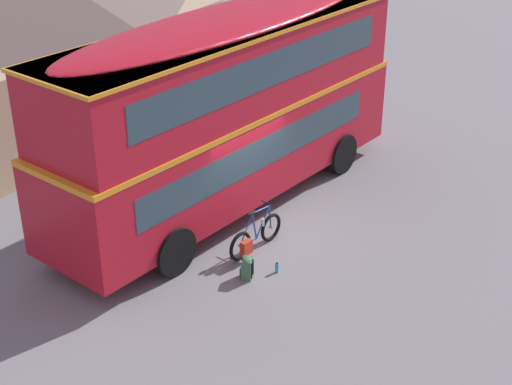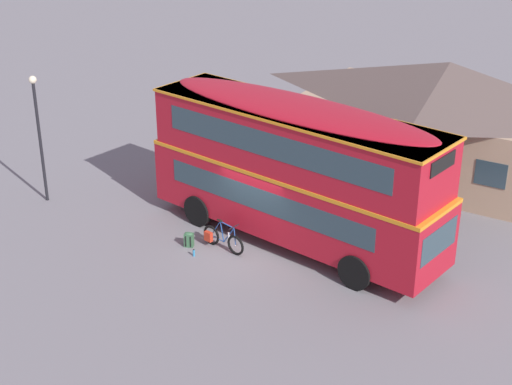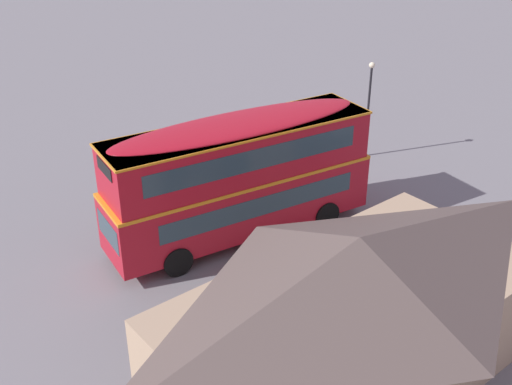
% 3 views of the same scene
% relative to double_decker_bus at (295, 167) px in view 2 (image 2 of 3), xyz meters
% --- Properties ---
extents(ground_plane, '(120.00, 120.00, 0.00)m').
position_rel_double_decker_bus_xyz_m(ground_plane, '(-0.89, -1.33, -2.64)').
color(ground_plane, slate).
extents(double_decker_bus, '(10.53, 3.44, 4.79)m').
position_rel_double_decker_bus_xyz_m(double_decker_bus, '(0.00, 0.00, 0.00)').
color(double_decker_bus, black).
rests_on(double_decker_bus, ground).
extents(touring_bicycle, '(1.75, 0.46, 1.04)m').
position_rel_double_decker_bus_xyz_m(touring_bicycle, '(-1.61, -1.82, -2.27)').
color(touring_bicycle, black).
rests_on(touring_bicycle, ground).
extents(backpack_on_ground, '(0.35, 0.33, 0.51)m').
position_rel_double_decker_bus_xyz_m(backpack_on_ground, '(-2.59, -2.28, -2.38)').
color(backpack_on_ground, '#386642').
rests_on(backpack_on_ground, ground).
extents(water_bottle_blue_sports, '(0.07, 0.07, 0.24)m').
position_rel_double_decker_bus_xyz_m(water_bottle_blue_sports, '(-2.06, -2.69, -2.53)').
color(water_bottle_blue_sports, '#338CBF').
rests_on(water_bottle_blue_sports, ground).
extents(pub_building, '(11.37, 6.43, 4.57)m').
position_rel_double_decker_bus_xyz_m(pub_building, '(1.78, 7.94, -0.30)').
color(pub_building, tan).
rests_on(pub_building, ground).
extents(street_lamp, '(0.28, 0.28, 4.72)m').
position_rel_double_decker_bus_xyz_m(street_lamp, '(-9.14, -2.51, 0.27)').
color(street_lamp, black).
rests_on(street_lamp, ground).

